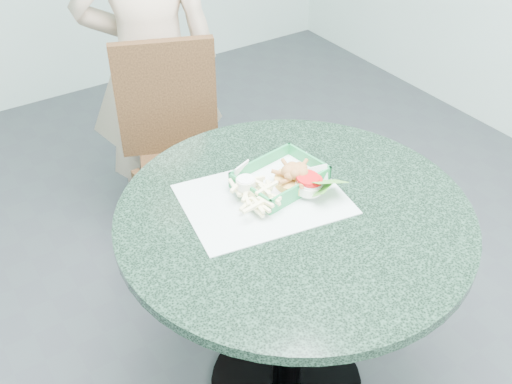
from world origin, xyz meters
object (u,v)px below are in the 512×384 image
cafe_table (292,261)px  food_basket (280,186)px  sauce_ramekin (243,186)px  crab_sandwich (294,181)px  dining_chair (181,147)px  diner_person (151,63)px

cafe_table → food_basket: bearing=74.0°
food_basket → sauce_ramekin: bearing=169.6°
food_basket → sauce_ramekin: size_ratio=4.35×
cafe_table → crab_sandwich: bearing=54.6°
crab_sandwich → cafe_table: bearing=-125.4°
crab_sandwich → sauce_ramekin: crab_sandwich is taller
food_basket → dining_chair: bearing=88.6°
sauce_ramekin → cafe_table: bearing=-60.4°
crab_sandwich → dining_chair: bearing=90.4°
cafe_table → diner_person: diner_person is taller
cafe_table → food_basket: food_basket is taller
diner_person → crab_sandwich: size_ratio=13.01×
food_basket → cafe_table: bearing=-106.0°
crab_sandwich → sauce_ramekin: bearing=155.8°
sauce_ramekin → dining_chair: bearing=79.1°
sauce_ramekin → diner_person: bearing=80.4°
diner_person → crab_sandwich: (-0.03, -0.99, 0.03)m
dining_chair → food_basket: (-0.02, -0.67, 0.23)m
dining_chair → sauce_ramekin: 0.72m
cafe_table → dining_chair: dining_chair is taller
cafe_table → diner_person: (0.08, 1.07, 0.18)m
cafe_table → dining_chair: bearing=86.4°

